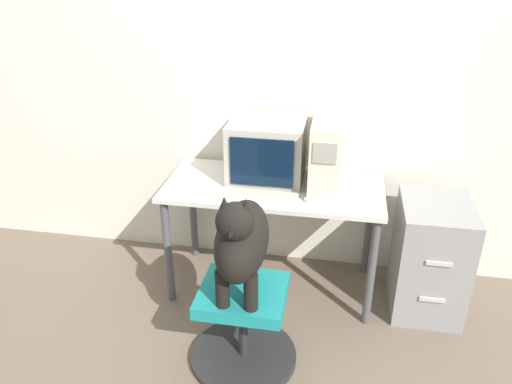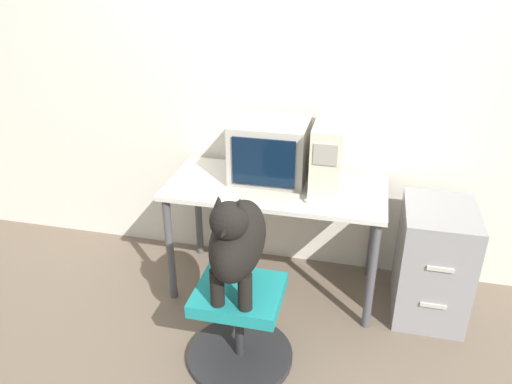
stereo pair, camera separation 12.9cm
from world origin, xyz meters
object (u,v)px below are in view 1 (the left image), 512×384
Objects in this scene: crt_monitor at (267,151)px; dog at (241,240)px; office_chair at (243,327)px; pc_tower at (326,153)px; keyboard at (260,197)px; filing_cabinet at (430,257)px.

dog is (0.00, -0.80, -0.15)m from crt_monitor.
office_chair is (0.00, -0.78, -0.72)m from crt_monitor.
pc_tower is 1.12× the size of keyboard.
pc_tower reaches higher than keyboard.
crt_monitor is 0.78× the size of office_chair.
dog is (0.00, -0.02, 0.56)m from office_chair.
keyboard is at bearing 89.43° from dog.
dog is at bearing -90.57° from keyboard.
filing_cabinet reaches higher than office_chair.
dog is at bearing -146.24° from filing_cabinet.
keyboard is (-0.35, -0.24, -0.20)m from pc_tower.
pc_tower reaches higher than crt_monitor.
office_chair is at bearing -89.75° from crt_monitor.
crt_monitor reaches higher than filing_cabinet.
crt_monitor is at bearing 90.25° from dog.
pc_tower is (0.36, -0.05, 0.03)m from crt_monitor.
filing_cabinet is at bearing -5.34° from pc_tower.
crt_monitor is 1.05× the size of keyboard.
pc_tower is 0.83× the size of office_chair.
keyboard reaches higher than filing_cabinet.
crt_monitor is 1.20m from filing_cabinet.
dog reaches higher than keyboard.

